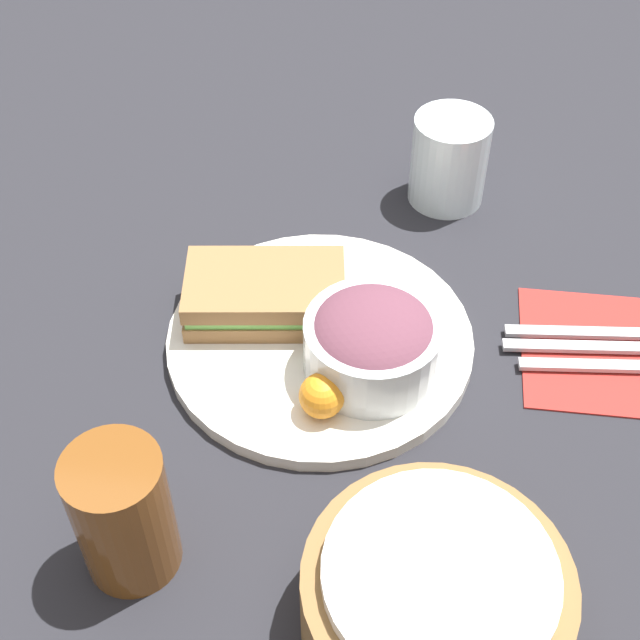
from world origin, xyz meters
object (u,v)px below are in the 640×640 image
at_px(salad_bowl, 373,341).
at_px(bread_basket, 435,601).
at_px(dressing_cup, 359,289).
at_px(drink_glass, 123,514).
at_px(water_glass, 449,160).
at_px(fork, 594,333).
at_px(plate, 320,340).
at_px(sandwich, 265,294).
at_px(spoon, 601,362).
at_px(knife, 597,347).

relative_size(salad_bowl, bread_basket, 0.65).
distance_m(dressing_cup, drink_glass, 0.32).
bearing_deg(drink_glass, water_glass, -115.51).
distance_m(fork, water_glass, 0.25).
bearing_deg(fork, drink_glass, -148.45).
height_order(plate, sandwich, sandwich).
distance_m(plate, drink_glass, 0.26).
height_order(salad_bowl, water_glass, water_glass).
xyz_separation_m(fork, spoon, (-0.00, 0.04, 0.00)).
relative_size(plate, knife, 1.62).
bearing_deg(water_glass, plate, 65.08).
bearing_deg(salad_bowl, plate, -33.67).
distance_m(plate, bread_basket, 0.29).
relative_size(drink_glass, water_glass, 1.21).
distance_m(plate, salad_bowl, 0.07).
relative_size(plate, fork, 1.71).
bearing_deg(drink_glass, plate, -116.11).
bearing_deg(sandwich, fork, -177.43).
height_order(drink_glass, spoon, drink_glass).
bearing_deg(drink_glass, sandwich, -102.87).
height_order(plate, spoon, plate).
distance_m(bread_basket, spoon, 0.31).
relative_size(dressing_cup, spoon, 0.36).
xyz_separation_m(bread_basket, spoon, (-0.15, -0.27, -0.03)).
height_order(sandwich, salad_bowl, salad_bowl).
bearing_deg(salad_bowl, bread_basket, 105.06).
relative_size(spoon, water_glass, 1.52).
xyz_separation_m(sandwich, spoon, (-0.31, 0.02, -0.03)).
bearing_deg(knife, drink_glass, -150.41).
relative_size(plate, drink_glass, 2.38).
bearing_deg(salad_bowl, knife, -164.79).
height_order(salad_bowl, knife, salad_bowl).
relative_size(sandwich, drink_glass, 1.32).
bearing_deg(spoon, fork, 90.00).
bearing_deg(bread_basket, salad_bowl, -74.94).
bearing_deg(water_glass, sandwich, 51.88).
bearing_deg(sandwich, knife, 179.23).
relative_size(bread_basket, spoon, 1.24).
xyz_separation_m(plate, salad_bowl, (-0.05, 0.03, 0.04)).
bearing_deg(plate, sandwich, -26.08).
relative_size(salad_bowl, water_glass, 1.22).
bearing_deg(knife, sandwich, 174.16).
distance_m(sandwich, drink_glass, 0.27).
height_order(salad_bowl, bread_basket, bread_basket).
distance_m(drink_glass, spoon, 0.44).
height_order(salad_bowl, spoon, salad_bowl).
height_order(salad_bowl, fork, salad_bowl).
bearing_deg(knife, spoon, -90.00).
xyz_separation_m(plate, dressing_cup, (-0.03, -0.05, 0.02)).
relative_size(knife, water_glass, 1.77).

